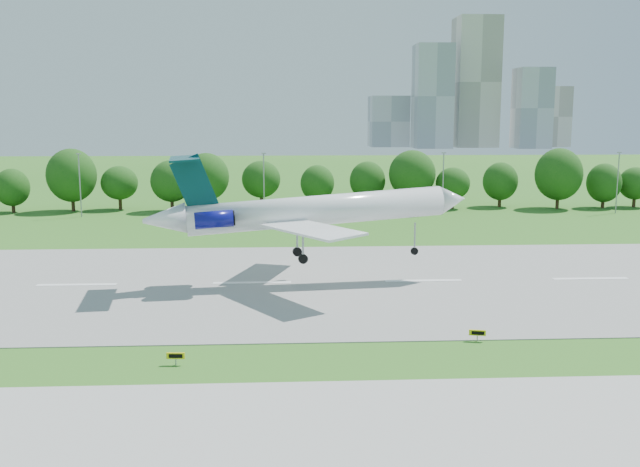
{
  "coord_description": "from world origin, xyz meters",
  "views": [
    {
      "loc": [
        -16.37,
        -55.64,
        19.04
      ],
      "look_at": [
        -12.5,
        18.0,
        6.93
      ],
      "focal_mm": 40.0,
      "sensor_mm": 36.0,
      "label": 1
    }
  ],
  "objects": [
    {
      "name": "ground",
      "position": [
        0.0,
        0.0,
        0.0
      ],
      "size": [
        600.0,
        600.0,
        0.0
      ],
      "primitive_type": "plane",
      "color": "#266219",
      "rests_on": "ground"
    },
    {
      "name": "runway",
      "position": [
        0.0,
        25.0,
        0.04
      ],
      "size": [
        400.0,
        45.0,
        0.08
      ],
      "primitive_type": "cube",
      "color": "gray",
      "rests_on": "ground"
    },
    {
      "name": "taxiway",
      "position": [
        0.0,
        -18.0,
        0.04
      ],
      "size": [
        400.0,
        23.0,
        0.08
      ],
      "primitive_type": "cube",
      "color": "#ADADA8",
      "rests_on": "ground"
    },
    {
      "name": "tree_line",
      "position": [
        0.0,
        92.0,
        6.19
      ],
      "size": [
        288.4,
        8.4,
        10.4
      ],
      "color": "#382314",
      "rests_on": "ground"
    },
    {
      "name": "light_poles",
      "position": [
        -2.5,
        82.0,
        6.34
      ],
      "size": [
        175.9,
        0.25,
        12.19
      ],
      "color": "gray",
      "rests_on": "ground"
    },
    {
      "name": "skyline",
      "position": [
        100.16,
        390.61,
        30.46
      ],
      "size": [
        127.0,
        52.0,
        80.0
      ],
      "color": "#B2B2B7",
      "rests_on": "ground"
    },
    {
      "name": "airliner",
      "position": [
        -14.34,
        24.76,
        8.49
      ],
      "size": [
        37.58,
        27.12,
        12.32
      ],
      "rotation": [
        0.0,
        -0.06,
        0.13
      ],
      "color": "white",
      "rests_on": "ground"
    },
    {
      "name": "taxi_sign_left",
      "position": [
        -24.77,
        -2.26,
        0.74
      ],
      "size": [
        1.43,
        0.28,
        1.0
      ],
      "rotation": [
        0.0,
        0.0,
        -0.08
      ],
      "color": "gray",
      "rests_on": "ground"
    },
    {
      "name": "taxi_sign_centre",
      "position": [
        0.19,
        2.37,
        0.74
      ],
      "size": [
        1.43,
        0.48,
        1.0
      ],
      "rotation": [
        0.0,
        0.0,
        -0.23
      ],
      "color": "gray",
      "rests_on": "ground"
    },
    {
      "name": "service_vehicle_a",
      "position": [
        -34.64,
        79.54,
        0.61
      ],
      "size": [
        3.83,
        1.7,
        1.22
      ],
      "primitive_type": "imported",
      "rotation": [
        0.0,
        0.0,
        1.68
      ],
      "color": "white",
      "rests_on": "ground"
    },
    {
      "name": "service_vehicle_b",
      "position": [
        -33.03,
        80.02,
        0.67
      ],
      "size": [
        4.0,
        1.72,
        1.35
      ],
      "primitive_type": "imported",
      "rotation": [
        0.0,
        0.0,
        1.6
      ],
      "color": "silver",
      "rests_on": "ground"
    }
  ]
}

